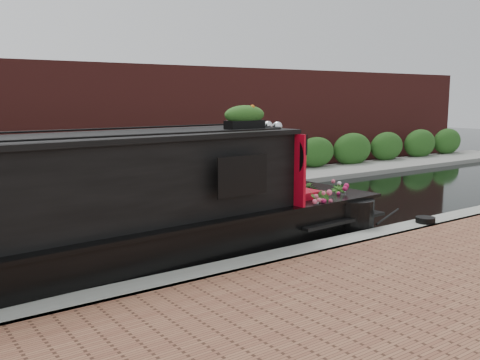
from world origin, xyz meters
TOP-DOWN VIEW (x-y plane):
  - ground at (0.00, 0.00)m, footprint 80.00×80.00m
  - near_bank_coping at (0.00, -3.30)m, footprint 40.00×0.60m
  - far_bank_path at (0.00, 4.20)m, footprint 40.00×2.40m
  - far_hedge at (0.00, 5.10)m, footprint 40.00×1.10m
  - far_brick_wall at (0.00, 7.20)m, footprint 40.00×1.00m
  - narrowboat at (-3.36, -1.87)m, footprint 12.80×2.88m
  - rope_fender at (3.54, -1.87)m, footprint 0.35×0.41m
  - coiled_mooring_rope at (4.05, -3.33)m, footprint 0.41×0.41m

SIDE VIEW (x-z plane):
  - ground at x=0.00m, z-range 0.00..0.00m
  - near_bank_coping at x=0.00m, z-range -0.25..0.25m
  - far_bank_path at x=0.00m, z-range -0.17..0.17m
  - far_hedge at x=0.00m, z-range -1.40..1.40m
  - far_brick_wall at x=0.00m, z-range -4.00..4.00m
  - rope_fender at x=3.54m, z-range 0.00..0.35m
  - coiled_mooring_rope at x=4.05m, z-range 0.25..0.37m
  - narrowboat at x=-3.36m, z-range -0.61..2.38m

